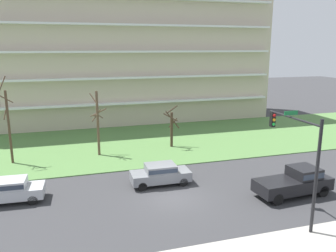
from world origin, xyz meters
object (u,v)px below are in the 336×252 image
sedan_silver_center_left (9,190)px  tree_center (172,127)px  sedan_gray_near_left (160,173)px  tree_far_left (8,124)px  pickup_black_center_right (296,181)px  traffic_signal_mast (299,150)px  tree_left (98,122)px

sedan_silver_center_left → tree_center: bearing=-144.2°
sedan_gray_near_left → tree_far_left: bearing=-35.0°
tree_far_left → pickup_black_center_right: tree_far_left is taller
tree_far_left → tree_center: tree_far_left is taller
tree_far_left → sedan_silver_center_left: bearing=-83.6°
tree_far_left → traffic_signal_mast: (17.32, -15.80, 0.76)m
tree_far_left → traffic_signal_mast: bearing=-42.4°
tree_center → traffic_signal_mast: traffic_signal_mast is taller
pickup_black_center_right → tree_left: bearing=129.9°
pickup_black_center_right → traffic_signal_mast: size_ratio=0.85×
tree_center → traffic_signal_mast: size_ratio=0.66×
sedan_gray_near_left → traffic_signal_mast: bearing=129.5°
sedan_silver_center_left → pickup_black_center_right: pickup_black_center_right is taller
tree_center → tree_left: bearing=-175.6°
sedan_gray_near_left → pickup_black_center_right: 9.55m
tree_far_left → tree_center: (14.96, 0.77, -1.46)m
pickup_black_center_right → tree_center: bearing=106.1°
tree_left → tree_center: (7.38, 0.57, -1.08)m
pickup_black_center_right → sedan_gray_near_left: bearing=148.6°
traffic_signal_mast → sedan_gray_near_left: bearing=128.5°
sedan_gray_near_left → sedan_silver_center_left: bearing=1.0°
tree_center → sedan_gray_near_left: 9.79m
tree_center → sedan_gray_near_left: tree_center is taller
tree_far_left → sedan_gray_near_left: (11.29, -8.21, -2.76)m
sedan_gray_near_left → traffic_signal_mast: traffic_signal_mast is taller
sedan_silver_center_left → tree_left: bearing=-125.2°
tree_far_left → sedan_silver_center_left: 8.71m
tree_far_left → sedan_gray_near_left: 14.23m
tree_center → traffic_signal_mast: (2.36, -16.57, 2.21)m
tree_center → sedan_silver_center_left: (-14.03, -8.99, -1.30)m
tree_far_left → tree_center: 15.05m
tree_left → traffic_signal_mast: 18.76m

